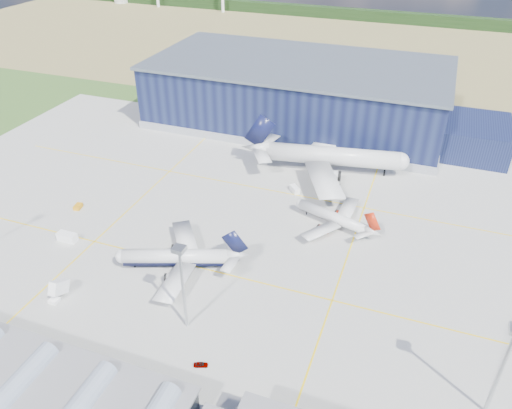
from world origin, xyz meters
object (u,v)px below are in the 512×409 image
object	(u,v)px
car_a	(201,364)
light_mast_east	(506,358)
airliner_widebody	(333,147)
airstair	(60,290)
hangar	(304,96)
gse_tug_a	(78,207)
gse_van_a	(67,237)
light_mast_center	(182,275)
airliner_navy	(175,250)
airliner_red	(333,212)
gse_van_b	(295,189)
gse_cart_a	(326,214)

from	to	relation	value
car_a	light_mast_east	bearing A→B (deg)	-101.41
airliner_widebody	airstair	world-z (taller)	airliner_widebody
airstair	car_a	bearing A→B (deg)	-13.43
hangar	light_mast_east	world-z (taller)	hangar
gse_tug_a	gse_van_a	size ratio (longest dim) A/B	0.55
light_mast_center	gse_tug_a	xyz separation A→B (m)	(-55.47, 33.14, -14.77)
airliner_navy	car_a	bearing A→B (deg)	106.47
hangar	car_a	distance (m)	135.61
airliner_red	gse_van_a	bearing A→B (deg)	44.66
light_mast_center	airliner_red	distance (m)	57.61
airstair	gse_tug_a	bearing A→B (deg)	117.99
hangar	gse_van_b	xyz separation A→B (m)	(13.51, -57.88, -10.62)
light_mast_east	airliner_navy	distance (m)	79.81
airliner_red	gse_van_b	size ratio (longest dim) A/B	6.75
airliner_widebody	light_mast_center	bearing A→B (deg)	-109.72
airliner_navy	airliner_red	distance (m)	48.49
airliner_widebody	gse_tug_a	distance (m)	87.62
hangar	airstair	distance (m)	129.89
hangar	light_mast_center	xyz separation A→B (m)	(7.19, -124.80, 3.82)
gse_van_b	airstair	size ratio (longest dim) A/B	0.80
gse_cart_a	airliner_red	bearing A→B (deg)	-57.00
car_a	airliner_widebody	bearing A→B (deg)	-24.74
gse_tug_a	airliner_red	bearing A→B (deg)	2.86
light_mast_center	light_mast_east	size ratio (longest dim) A/B	1.00
light_mast_center	car_a	xyz separation A→B (m)	(8.17, -9.47, -14.90)
airliner_navy	gse_van_a	xyz separation A→B (m)	(-35.37, -0.21, -4.63)
airliner_navy	car_a	size ratio (longest dim) A/B	11.66
gse_tug_a	airliner_widebody	bearing A→B (deg)	25.76
airstair	gse_van_b	bearing A→B (deg)	56.22
gse_tug_a	light_mast_center	bearing A→B (deg)	-41.61
gse_van_a	gse_van_b	distance (m)	72.89
gse_cart_a	light_mast_east	bearing A→B (deg)	-49.80
gse_cart_a	hangar	bearing A→B (deg)	112.86
gse_van_b	gse_tug_a	bearing A→B (deg)	166.91
airliner_widebody	airliner_navy	bearing A→B (deg)	-121.74
hangar	gse_tug_a	size ratio (longest dim) A/B	45.49
light_mast_east	gse_cart_a	distance (m)	74.14
gse_tug_a	gse_van_b	bearing A→B (deg)	17.92
light_mast_east	airliner_navy	size ratio (longest dim) A/B	0.64
light_mast_center	airliner_widebody	distance (m)	86.43
hangar	gse_tug_a	world-z (taller)	hangar
gse_van_a	airliner_widebody	bearing A→B (deg)	-43.06
airliner_widebody	gse_van_a	world-z (taller)	airliner_widebody
light_mast_east	gse_cart_a	world-z (taller)	light_mast_east
gse_tug_a	airstair	bearing A→B (deg)	-69.52
airliner_navy	airliner_red	bearing A→B (deg)	-155.50
airliner_navy	gse_tug_a	world-z (taller)	airliner_navy
light_mast_east	airliner_red	distance (m)	68.07
airstair	hangar	bearing A→B (deg)	74.69
light_mast_east	airliner_navy	xyz separation A→B (m)	(-77.16, 18.00, -9.54)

